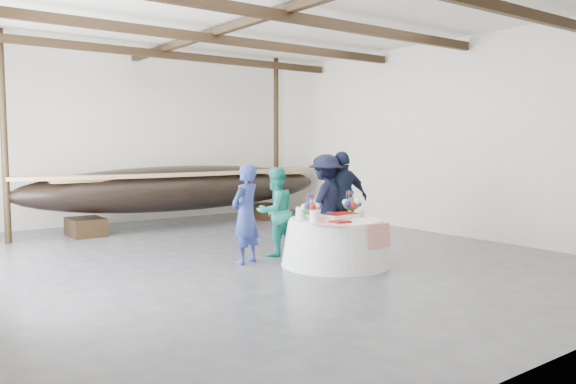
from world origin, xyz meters
TOP-DOWN VIEW (x-y plane):
  - floor at (0.00, 0.00)m, footprint 10.00×12.00m
  - wall_back at (0.00, 6.00)m, footprint 10.00×0.02m
  - wall_right at (5.00, 0.00)m, footprint 0.02×12.00m
  - ceiling at (0.00, 0.00)m, footprint 10.00×12.00m
  - pavilion_structure at (0.00, 0.75)m, footprint 9.80×11.76m
  - longboat_display at (0.62, 4.29)m, footprint 8.31×1.66m
  - banquet_table at (0.70, -1.46)m, footprint 1.90×1.90m
  - tabletop_items at (0.69, -1.34)m, footprint 1.69×1.56m
  - guest_woman_blue at (-0.49, -0.41)m, footprint 0.76×0.64m
  - guest_woman_teal at (0.34, -0.13)m, footprint 0.87×0.70m
  - guest_man_left at (1.60, -0.14)m, footprint 1.37×1.00m
  - guest_man_right at (1.95, -0.26)m, footprint 1.21×0.64m

SIDE VIEW (x-z plane):
  - floor at x=0.00m, z-range -0.01..0.01m
  - banquet_table at x=0.70m, z-range 0.00..0.81m
  - guest_woman_teal at x=0.34m, z-range 0.00..1.68m
  - guest_woman_blue at x=-0.49m, z-range 0.00..1.77m
  - guest_man_left at x=1.60m, z-range 0.00..1.91m
  - tabletop_items at x=0.69m, z-range 0.76..1.16m
  - guest_man_right at x=1.95m, z-range 0.00..1.97m
  - longboat_display at x=0.62m, z-range 0.22..1.77m
  - wall_back at x=0.00m, z-range 0.00..4.50m
  - wall_right at x=5.00m, z-range 0.00..4.50m
  - pavilion_structure at x=0.00m, z-range 1.75..6.25m
  - ceiling at x=0.00m, z-range 4.50..4.50m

